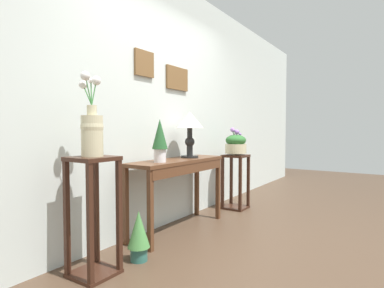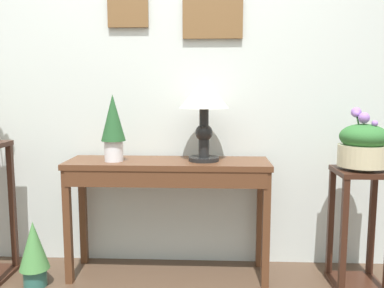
{
  "view_description": "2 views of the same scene",
  "coord_description": "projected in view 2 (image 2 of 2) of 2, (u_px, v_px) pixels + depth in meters",
  "views": [
    {
      "loc": [
        -2.62,
        -0.74,
        1.08
      ],
      "look_at": [
        0.18,
        1.15,
        0.93
      ],
      "focal_mm": 28.92,
      "sensor_mm": 36.0,
      "label": 1
    },
    {
      "loc": [
        0.29,
        -1.34,
        1.22
      ],
      "look_at": [
        0.17,
        1.26,
        0.87
      ],
      "focal_mm": 38.29,
      "sensor_mm": 36.0,
      "label": 2
    }
  ],
  "objects": [
    {
      "name": "back_wall_with_art",
      "position": [
        169.0,
        62.0,
        2.8
      ],
      "size": [
        9.0,
        0.13,
        2.8
      ],
      "color": "silver",
      "rests_on": "ground"
    },
    {
      "name": "console_table",
      "position": [
        168.0,
        179.0,
        2.6
      ],
      "size": [
        1.29,
        0.37,
        0.77
      ],
      "color": "#56331E",
      "rests_on": "ground"
    },
    {
      "name": "table_lamp",
      "position": [
        204.0,
        101.0,
        2.55
      ],
      "size": [
        0.31,
        0.31,
        0.52
      ],
      "color": "black",
      "rests_on": "console_table"
    },
    {
      "name": "potted_plant_on_console",
      "position": [
        113.0,
        125.0,
        2.55
      ],
      "size": [
        0.15,
        0.15,
        0.42
      ],
      "color": "silver",
      "rests_on": "console_table"
    },
    {
      "name": "pedestal_stand_right",
      "position": [
        358.0,
        229.0,
        2.5
      ],
      "size": [
        0.31,
        0.31,
        0.74
      ],
      "color": "#381E14",
      "rests_on": "ground"
    },
    {
      "name": "planter_bowl_wide_right",
      "position": [
        363.0,
        145.0,
        2.43
      ],
      "size": [
        0.29,
        0.29,
        0.37
      ],
      "color": "beige",
      "rests_on": "pedestal_stand_right"
    },
    {
      "name": "potted_plant_floor",
      "position": [
        34.0,
        251.0,
        2.51
      ],
      "size": [
        0.18,
        0.18,
        0.42
      ],
      "color": "#2D665B",
      "rests_on": "ground"
    }
  ]
}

